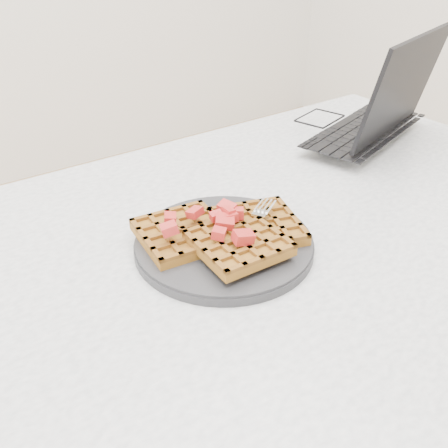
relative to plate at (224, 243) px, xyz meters
name	(u,v)px	position (x,y,z in m)	size (l,w,h in m)	color
table	(274,298)	(0.08, -0.02, -0.12)	(1.20, 0.80, 0.75)	silver
plate	(224,243)	(0.00, 0.00, 0.00)	(0.25, 0.25, 0.02)	#232326
waffles	(226,233)	(0.00, 0.00, 0.02)	(0.23, 0.20, 0.03)	#8F5C1E
strawberry_pile	(224,215)	(0.00, 0.00, 0.05)	(0.15, 0.15, 0.02)	maroon
fork	(251,236)	(0.03, -0.03, 0.02)	(0.02, 0.18, 0.02)	silver
laptop	(355,121)	(0.46, 0.18, 0.03)	(0.37, 0.31, 0.22)	black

